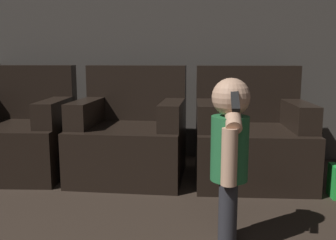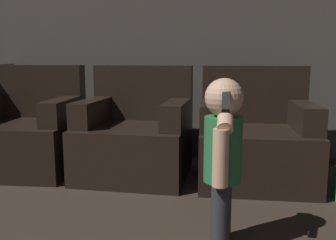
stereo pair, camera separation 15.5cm
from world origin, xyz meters
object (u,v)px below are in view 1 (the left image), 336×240
armchair_middle (131,137)px  person_toddler (230,149)px  armchair_right (250,139)px  armchair_left (17,135)px

armchair_middle → person_toddler: (0.72, -1.11, 0.19)m
armchair_middle → armchair_right: same height
armchair_middle → person_toddler: size_ratio=1.04×
armchair_left → armchair_right: bearing=-3.6°
armchair_left → person_toddler: armchair_left is taller
armchair_right → person_toddler: size_ratio=1.04×
armchair_right → person_toddler: bearing=-104.2°
person_toddler → armchair_right: bearing=171.9°
armchair_left → person_toddler: (1.69, -1.11, 0.19)m
armchair_left → armchair_middle: size_ratio=1.01×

